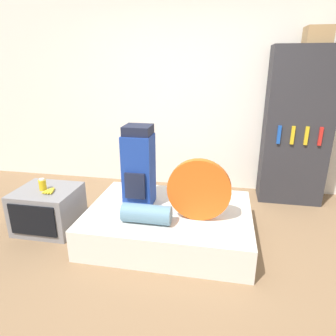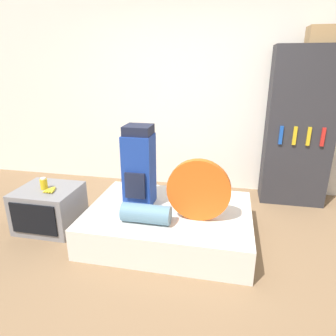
# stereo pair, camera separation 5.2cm
# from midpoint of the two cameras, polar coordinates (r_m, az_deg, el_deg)

# --- Properties ---
(ground_plane) EXTENTS (16.00, 16.00, 0.00)m
(ground_plane) POSITION_cam_midpoint_polar(r_m,az_deg,el_deg) (2.89, -0.97, -17.92)
(ground_plane) COLOR #846647
(wall_back) EXTENTS (8.00, 0.05, 2.60)m
(wall_back) POSITION_cam_midpoint_polar(r_m,az_deg,el_deg) (4.30, 4.48, 13.28)
(wall_back) COLOR white
(wall_back) RESTS_ON ground_plane
(bed) EXTENTS (1.67, 1.22, 0.32)m
(bed) POSITION_cam_midpoint_polar(r_m,az_deg,el_deg) (3.20, -0.25, -10.38)
(bed) COLOR silver
(bed) RESTS_ON ground_plane
(backpack) EXTENTS (0.30, 0.31, 0.84)m
(backpack) POSITION_cam_midpoint_polar(r_m,az_deg,el_deg) (3.11, -6.08, 0.17)
(backpack) COLOR navy
(backpack) RESTS_ON bed
(tent_bag) EXTENTS (0.60, 0.08, 0.60)m
(tent_bag) POSITION_cam_midpoint_polar(r_m,az_deg,el_deg) (2.83, 5.39, -4.19)
(tent_bag) COLOR #E05B19
(tent_bag) RESTS_ON bed
(sleeping_roll) EXTENTS (0.47, 0.18, 0.18)m
(sleeping_roll) POSITION_cam_midpoint_polar(r_m,az_deg,el_deg) (2.85, -4.64, -8.70)
(sleeping_roll) COLOR #5B849E
(sleeping_roll) RESTS_ON bed
(television) EXTENTS (0.64, 0.59, 0.46)m
(television) POSITION_cam_midpoint_polar(r_m,az_deg,el_deg) (3.59, -22.23, -7.22)
(television) COLOR gray
(television) RESTS_ON ground_plane
(canister) EXTENTS (0.08, 0.08, 0.13)m
(canister) POSITION_cam_midpoint_polar(r_m,az_deg,el_deg) (3.48, -23.19, -2.92)
(canister) COLOR gold
(canister) RESTS_ON television
(banana_bunch) EXTENTS (0.13, 0.17, 0.03)m
(banana_bunch) POSITION_cam_midpoint_polar(r_m,az_deg,el_deg) (3.41, -21.94, -4.03)
(banana_bunch) COLOR yellow
(banana_bunch) RESTS_ON television
(bookshelf) EXTENTS (0.78, 0.42, 1.96)m
(bookshelf) POSITION_cam_midpoint_polar(r_m,az_deg,el_deg) (4.13, 22.94, 7.06)
(bookshelf) COLOR #2D2D33
(bookshelf) RESTS_ON ground_plane
(cardboard_box) EXTENTS (0.28, 0.29, 0.19)m
(cardboard_box) POSITION_cam_midpoint_polar(r_m,az_deg,el_deg) (4.12, 26.31, 21.76)
(cardboard_box) COLOR #A88456
(cardboard_box) RESTS_ON bookshelf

